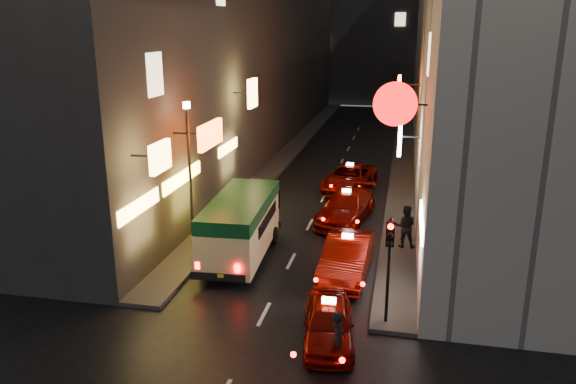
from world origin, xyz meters
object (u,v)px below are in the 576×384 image
Objects in this scene: pedestrian_crossing at (338,336)px; taxi_near at (329,319)px; traffic_light at (390,249)px; lamp_post at (190,168)px; minibus at (241,221)px.

taxi_near is at bearing 14.97° from pedestrian_crossing.
traffic_light is (1.68, 1.18, 1.94)m from taxi_near.
taxi_near is 9.17m from lamp_post.
pedestrian_crossing is 3.21m from traffic_light.
lamp_post is (-6.96, 6.93, 2.78)m from pedestrian_crossing.
minibus is 1.26× the size of taxi_near.
lamp_post is (-8.20, 4.53, 1.04)m from traffic_light.
lamp_post is at bearing 138.82° from taxi_near.
taxi_near is 0.79× the size of lamp_post.
minibus is at bearing 144.00° from traffic_light.
minibus is 7.16m from taxi_near.
lamp_post is (-2.14, 0.12, 2.08)m from minibus.
lamp_post reaches higher than pedestrian_crossing.
lamp_post is at bearing 151.09° from traffic_light.
minibus is 7.57m from traffic_light.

